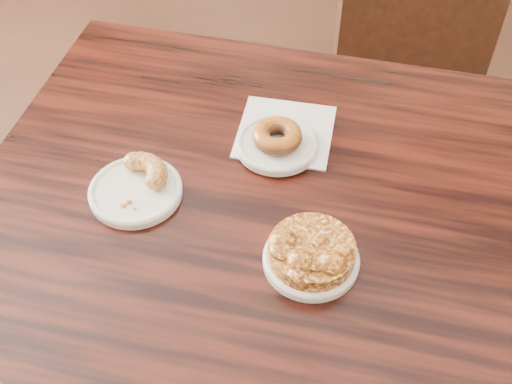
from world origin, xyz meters
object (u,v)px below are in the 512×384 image
at_px(chair_far, 403,47).
at_px(cruller_fragment, 134,183).
at_px(apple_fritter, 312,249).
at_px(glazed_donut, 277,136).
at_px(cafe_table, 242,326).

bearing_deg(chair_far, cruller_fragment, 59.83).
bearing_deg(apple_fritter, chair_far, 96.42).
relative_size(glazed_donut, cruller_fragment, 0.76).
distance_m(glazed_donut, cruller_fragment, 0.26).
bearing_deg(apple_fritter, glazed_donut, 126.27).
xyz_separation_m(cafe_table, glazed_donut, (-0.00, 0.15, 0.41)).
distance_m(chair_far, cruller_fragment, 1.09).
height_order(cafe_table, cruller_fragment, cruller_fragment).
height_order(glazed_donut, cruller_fragment, glazed_donut).
xyz_separation_m(cafe_table, apple_fritter, (0.15, -0.05, 0.41)).
distance_m(apple_fritter, cruller_fragment, 0.31).
xyz_separation_m(apple_fritter, cruller_fragment, (-0.31, 0.00, -0.01)).
height_order(chair_far, cruller_fragment, chair_far).
height_order(chair_far, apple_fritter, chair_far).
bearing_deg(cruller_fragment, cafe_table, 15.28).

